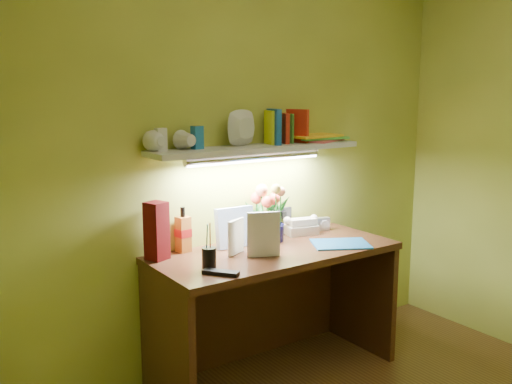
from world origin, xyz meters
TOP-DOWN VIEW (x-y plane):
  - desk at (0.00, 1.20)m, footprint 1.40×0.60m
  - flower_bouquet at (0.08, 1.39)m, footprint 0.25×0.25m
  - telephone at (0.34, 1.40)m, footprint 0.22×0.18m
  - desk_clock at (0.51, 1.38)m, footprint 0.09×0.07m
  - whisky_bottle at (-0.44, 1.45)m, footprint 0.08×0.08m
  - whisky_box at (-0.62, 1.41)m, footprint 0.13×0.13m
  - pen_cup at (-0.47, 1.13)m, footprint 0.09×0.09m
  - art_card at (-0.15, 1.38)m, footprint 0.23×0.06m
  - tv_remote at (-0.48, 1.00)m, footprint 0.15×0.17m
  - blue_folder at (0.37, 1.07)m, footprint 0.39×0.36m
  - desk_book_a at (-0.30, 1.22)m, footprint 0.14×0.07m
  - desk_book_b at (-0.22, 1.16)m, footprint 0.17×0.09m
  - wall_shelf at (0.02, 1.39)m, footprint 1.31×0.32m

SIDE VIEW (x-z plane):
  - desk at x=0.00m, z-range 0.00..0.75m
  - blue_folder at x=0.37m, z-range 0.75..0.76m
  - tv_remote at x=-0.48m, z-range 0.75..0.77m
  - desk_clock at x=0.51m, z-range 0.75..0.83m
  - telephone at x=0.34m, z-range 0.75..0.86m
  - pen_cup at x=-0.47m, z-range 0.75..0.92m
  - desk_book_a at x=-0.30m, z-range 0.75..0.94m
  - art_card at x=-0.15m, z-range 0.75..0.98m
  - desk_book_b at x=-0.22m, z-range 0.75..0.99m
  - whisky_bottle at x=-0.44m, z-range 0.75..1.00m
  - whisky_box at x=-0.62m, z-range 0.75..1.06m
  - flower_bouquet at x=0.08m, z-range 0.75..1.08m
  - wall_shelf at x=0.02m, z-range 1.22..1.45m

